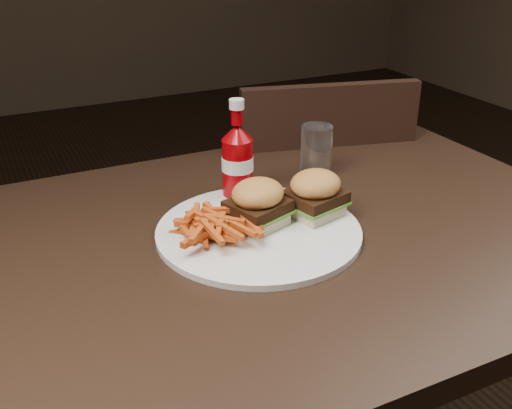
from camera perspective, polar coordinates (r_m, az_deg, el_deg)
name	(u,v)px	position (r m, az deg, el deg)	size (l,w,h in m)	color
dining_table	(264,244)	(1.00, 0.72, -3.77)	(1.20, 0.80, 0.04)	black
chair_far	(301,229)	(1.69, 4.32, -2.32)	(0.43, 0.43, 0.04)	black
plate	(259,231)	(0.99, 0.26, -2.58)	(0.34, 0.34, 0.01)	white
sandwich_half_a	(258,219)	(0.99, 0.17, -1.40)	(0.08, 0.08, 0.02)	beige
sandwich_half_b	(314,209)	(1.03, 5.59, -0.45)	(0.08, 0.08, 0.02)	#F8E6BB
fries_pile	(215,223)	(0.96, -3.90, -1.74)	(0.12, 0.12, 0.05)	#B86119
ketchup_bottle	(238,169)	(1.09, -1.77, 3.41)	(0.06, 0.06, 0.11)	#890107
tumbler	(316,150)	(1.20, 5.77, 5.19)	(0.06, 0.06, 0.10)	white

